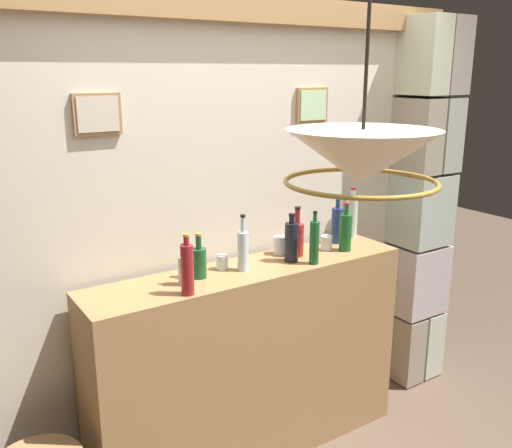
# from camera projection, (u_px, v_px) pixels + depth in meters

# --- Properties ---
(panelled_rear_partition) EXTENTS (3.10, 0.15, 2.48)m
(panelled_rear_partition) POSITION_uv_depth(u_px,v_px,m) (224.00, 217.00, 3.07)
(panelled_rear_partition) COLOR beige
(panelled_rear_partition) RESTS_ON ground
(stone_pillar) EXTENTS (0.37, 0.36, 2.41)m
(stone_pillar) POSITION_uv_depth(u_px,v_px,m) (418.00, 208.00, 3.72)
(stone_pillar) COLOR gray
(stone_pillar) RESTS_ON ground
(bar_shelf_unit) EXTENTS (1.79, 0.38, 1.10)m
(bar_shelf_unit) POSITION_uv_depth(u_px,v_px,m) (251.00, 363.00, 3.06)
(bar_shelf_unit) COLOR #9E7547
(bar_shelf_unit) RESTS_ON ground
(liquor_bottle_mezcal) EXTENTS (0.07, 0.07, 0.30)m
(liquor_bottle_mezcal) POSITION_uv_depth(u_px,v_px,m) (337.00, 224.00, 3.32)
(liquor_bottle_mezcal) COLOR navy
(liquor_bottle_mezcal) RESTS_ON bar_shelf_unit
(liquor_bottle_gin) EXTENTS (0.06, 0.06, 0.30)m
(liquor_bottle_gin) POSITION_uv_depth(u_px,v_px,m) (243.00, 249.00, 2.85)
(liquor_bottle_gin) COLOR silver
(liquor_bottle_gin) RESTS_ON bar_shelf_unit
(liquor_bottle_scotch) EXTENTS (0.07, 0.07, 0.23)m
(liquor_bottle_scotch) POSITION_uv_depth(u_px,v_px,m) (199.00, 262.00, 2.76)
(liquor_bottle_scotch) COLOR #174B24
(liquor_bottle_scotch) RESTS_ON bar_shelf_unit
(liquor_bottle_whiskey) EXTENTS (0.06, 0.06, 0.29)m
(liquor_bottle_whiskey) POSITION_uv_depth(u_px,v_px,m) (187.00, 269.00, 2.54)
(liquor_bottle_whiskey) COLOR maroon
(liquor_bottle_whiskey) RESTS_ON bar_shelf_unit
(liquor_bottle_vermouth) EXTENTS (0.05, 0.05, 0.21)m
(liquor_bottle_vermouth) POSITION_uv_depth(u_px,v_px,m) (184.00, 270.00, 2.67)
(liquor_bottle_vermouth) COLOR #ACBDC3
(liquor_bottle_vermouth) RESTS_ON bar_shelf_unit
(liquor_bottle_amaro) EXTENTS (0.05, 0.05, 0.29)m
(liquor_bottle_amaro) POSITION_uv_depth(u_px,v_px,m) (314.00, 242.00, 2.95)
(liquor_bottle_amaro) COLOR #195326
(liquor_bottle_amaro) RESTS_ON bar_shelf_unit
(liquor_bottle_rum) EXTENTS (0.07, 0.07, 0.26)m
(liquor_bottle_rum) POSITION_uv_depth(u_px,v_px,m) (291.00, 241.00, 2.99)
(liquor_bottle_rum) COLOR black
(liquor_bottle_rum) RESTS_ON bar_shelf_unit
(liquor_bottle_tequila) EXTENTS (0.08, 0.08, 0.28)m
(liquor_bottle_tequila) POSITION_uv_depth(u_px,v_px,m) (297.00, 238.00, 3.09)
(liquor_bottle_tequila) COLOR maroon
(liquor_bottle_tequila) RESTS_ON bar_shelf_unit
(liquor_bottle_sherry) EXTENTS (0.07, 0.07, 0.31)m
(liquor_bottle_sherry) POSITION_uv_depth(u_px,v_px,m) (352.00, 216.00, 3.44)
(liquor_bottle_sherry) COLOR silver
(liquor_bottle_sherry) RESTS_ON bar_shelf_unit
(liquor_bottle_rye) EXTENTS (0.07, 0.07, 0.28)m
(liquor_bottle_rye) POSITION_uv_depth(u_px,v_px,m) (346.00, 232.00, 3.17)
(liquor_bottle_rye) COLOR #175824
(liquor_bottle_rye) RESTS_ON bar_shelf_unit
(glass_tumbler_rocks) EXTENTS (0.06, 0.06, 0.08)m
(glass_tumbler_rocks) POSITION_uv_depth(u_px,v_px,m) (222.00, 262.00, 2.89)
(glass_tumbler_rocks) COLOR silver
(glass_tumbler_rocks) RESTS_ON bar_shelf_unit
(glass_tumbler_highball) EXTENTS (0.07, 0.07, 0.10)m
(glass_tumbler_highball) POSITION_uv_depth(u_px,v_px,m) (280.00, 245.00, 3.13)
(glass_tumbler_highball) COLOR silver
(glass_tumbler_highball) RESTS_ON bar_shelf_unit
(glass_tumbler_shot) EXTENTS (0.07, 0.07, 0.08)m
(glass_tumbler_shot) POSITION_uv_depth(u_px,v_px,m) (326.00, 243.00, 3.20)
(glass_tumbler_shot) COLOR silver
(glass_tumbler_shot) RESTS_ON bar_shelf_unit
(pendant_lamp) EXTENTS (0.51, 0.51, 0.62)m
(pendant_lamp) POSITION_uv_depth(u_px,v_px,m) (362.00, 159.00, 1.82)
(pendant_lamp) COLOR #EFE5C6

